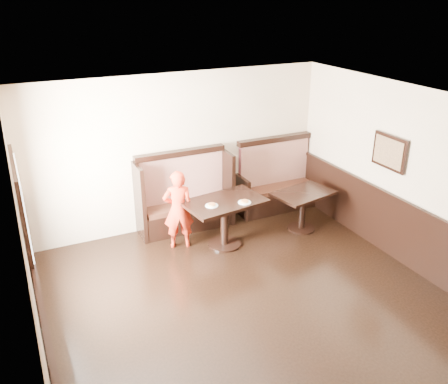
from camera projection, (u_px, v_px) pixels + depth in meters
ground at (278, 333)px, 6.10m from camera, size 7.00×7.00×0.00m
room_shell at (248, 284)px, 5.95m from camera, size 7.00×7.00×7.00m
booth_main at (184, 201)px, 8.63m from camera, size 1.75×0.72×1.45m
booth_neighbor at (276, 185)px, 9.41m from camera, size 1.65×0.72×1.45m
table_main at (224, 211)px, 7.95m from camera, size 1.42×1.00×0.84m
table_neighbor at (303, 202)px, 8.52m from camera, size 1.17×0.89×0.74m
child at (178, 210)px, 7.89m from camera, size 0.58×0.46×1.38m
pizza_plate_left at (212, 205)px, 7.67m from camera, size 0.21×0.21×0.04m
pizza_plate_right at (245, 202)px, 7.79m from camera, size 0.22×0.22×0.04m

